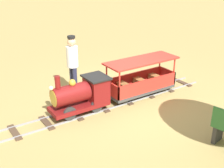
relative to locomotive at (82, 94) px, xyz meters
The scene contains 5 objects.
ground_plane 1.39m from the locomotive, 90.00° to the right, with size 60.00×60.00×0.00m, color #A38C51.
track 0.99m from the locomotive, 90.00° to the right, with size 0.67×5.70×0.04m.
locomotive is the anchor object (origin of this frame).
passenger_car 1.77m from the locomotive, 90.00° to the right, with size 0.73×2.00×0.97m.
conductor_person 1.20m from the locomotive, 16.47° to the right, with size 0.30×0.30×1.62m.
Camera 1 is at (-5.52, 4.12, 3.32)m, focal length 46.64 mm.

